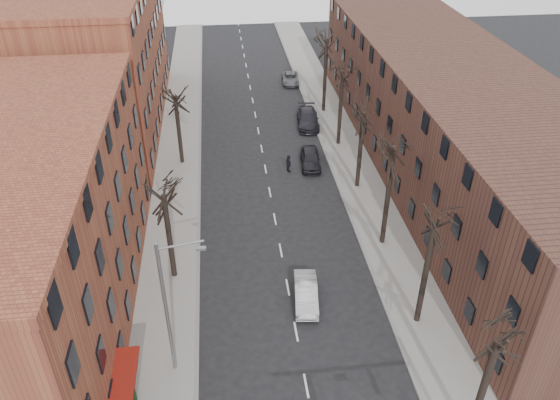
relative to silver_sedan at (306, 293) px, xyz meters
name	(u,v)px	position (x,y,z in m)	size (l,w,h in m)	color
sidewalk_left	(178,157)	(-9.00, 20.44, -0.61)	(4.00, 90.00, 0.15)	gray
sidewalk_right	(344,148)	(7.00, 20.44, -0.61)	(4.00, 90.00, 0.15)	gray
building_left_near	(12,243)	(-17.00, 0.44, 5.31)	(12.00, 26.00, 12.00)	brown
building_left_far	(94,58)	(-17.00, 29.44, 6.31)	(12.00, 28.00, 14.00)	brown
building_right	(451,120)	(15.00, 15.44, 4.31)	(12.00, 50.00, 10.00)	#4C2D23
tree_right_b	(416,321)	(6.60, -2.56, -0.69)	(5.20, 5.20, 10.80)	black
tree_right_c	(382,243)	(6.60, 5.44, -0.69)	(5.20, 5.20, 11.60)	black
tree_right_d	(357,187)	(6.60, 13.44, -0.69)	(5.20, 5.20, 10.00)	black
tree_right_e	(338,144)	(6.60, 21.44, -0.69)	(5.20, 5.20, 10.80)	black
tree_right_f	(323,111)	(6.60, 29.44, -0.69)	(5.20, 5.20, 11.60)	black
tree_left_a	(175,276)	(-8.60, 3.44, -0.69)	(5.20, 5.20, 9.50)	black
tree_left_b	(182,163)	(-8.60, 19.44, -0.69)	(5.20, 5.20, 9.50)	black
streetlight	(169,304)	(-8.03, -4.56, 4.33)	(2.45, 0.22, 9.03)	slate
silver_sedan	(306,293)	(0.00, 0.00, 0.00)	(1.45, 4.16, 1.37)	#B3B5BB
parked_car_near	(310,159)	(3.18, 17.60, 0.05)	(1.75, 4.34, 1.48)	black
parked_car_mid	(308,119)	(4.30, 26.10, 0.09)	(2.16, 5.32, 1.55)	black
parked_car_far	(291,78)	(4.09, 38.35, -0.09)	(1.98, 4.30, 1.20)	#595B61
pedestrian_crossing	(289,164)	(1.03, 16.72, 0.16)	(0.99, 0.41, 1.69)	black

